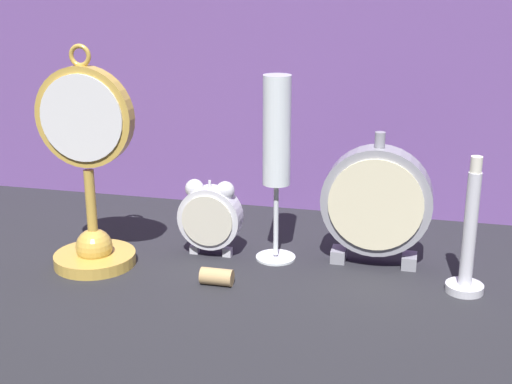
{
  "coord_description": "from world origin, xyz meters",
  "views": [
    {
      "loc": [
        0.21,
        -0.81,
        0.4
      ],
      "look_at": [
        0.0,
        0.08,
        0.1
      ],
      "focal_mm": 50.0,
      "sensor_mm": 36.0,
      "label": 1
    }
  ],
  "objects_px": {
    "pocket_watch_on_stand": "(89,183)",
    "mantel_clock_silver": "(377,202)",
    "champagne_flute": "(277,145)",
    "wine_cork": "(217,277)",
    "brass_candlestick": "(468,246)",
    "alarm_clock_twin_bell": "(210,214)"
  },
  "relations": [
    {
      "from": "pocket_watch_on_stand",
      "to": "wine_cork",
      "type": "xyz_separation_m",
      "value": [
        0.18,
        -0.02,
        -0.11
      ]
    },
    {
      "from": "alarm_clock_twin_bell",
      "to": "wine_cork",
      "type": "bearing_deg",
      "value": -68.63
    },
    {
      "from": "mantel_clock_silver",
      "to": "wine_cork",
      "type": "xyz_separation_m",
      "value": [
        -0.19,
        -0.11,
        -0.08
      ]
    },
    {
      "from": "pocket_watch_on_stand",
      "to": "mantel_clock_silver",
      "type": "distance_m",
      "value": 0.39
    },
    {
      "from": "alarm_clock_twin_bell",
      "to": "brass_candlestick",
      "type": "height_order",
      "value": "brass_candlestick"
    },
    {
      "from": "pocket_watch_on_stand",
      "to": "mantel_clock_silver",
      "type": "xyz_separation_m",
      "value": [
        0.37,
        0.09,
        -0.03
      ]
    },
    {
      "from": "brass_candlestick",
      "to": "wine_cork",
      "type": "bearing_deg",
      "value": -170.15
    },
    {
      "from": "pocket_watch_on_stand",
      "to": "wine_cork",
      "type": "bearing_deg",
      "value": -7.26
    },
    {
      "from": "champagne_flute",
      "to": "wine_cork",
      "type": "distance_m",
      "value": 0.19
    },
    {
      "from": "pocket_watch_on_stand",
      "to": "brass_candlestick",
      "type": "relative_size",
      "value": 1.7
    },
    {
      "from": "mantel_clock_silver",
      "to": "pocket_watch_on_stand",
      "type": "bearing_deg",
      "value": -166.35
    },
    {
      "from": "champagne_flute",
      "to": "wine_cork",
      "type": "relative_size",
      "value": 6.16
    },
    {
      "from": "wine_cork",
      "to": "champagne_flute",
      "type": "bearing_deg",
      "value": 61.19
    },
    {
      "from": "alarm_clock_twin_bell",
      "to": "mantel_clock_silver",
      "type": "height_order",
      "value": "mantel_clock_silver"
    },
    {
      "from": "champagne_flute",
      "to": "brass_candlestick",
      "type": "xyz_separation_m",
      "value": [
        0.26,
        -0.05,
        -0.1
      ]
    },
    {
      "from": "pocket_watch_on_stand",
      "to": "brass_candlestick",
      "type": "distance_m",
      "value": 0.5
    },
    {
      "from": "mantel_clock_silver",
      "to": "champagne_flute",
      "type": "height_order",
      "value": "champagne_flute"
    },
    {
      "from": "mantel_clock_silver",
      "to": "champagne_flute",
      "type": "bearing_deg",
      "value": -174.95
    },
    {
      "from": "pocket_watch_on_stand",
      "to": "alarm_clock_twin_bell",
      "type": "xyz_separation_m",
      "value": [
        0.15,
        0.07,
        -0.06
      ]
    },
    {
      "from": "pocket_watch_on_stand",
      "to": "wine_cork",
      "type": "distance_m",
      "value": 0.21
    },
    {
      "from": "champagne_flute",
      "to": "brass_candlestick",
      "type": "relative_size",
      "value": 1.46
    },
    {
      "from": "champagne_flute",
      "to": "alarm_clock_twin_bell",
      "type": "bearing_deg",
      "value": -174.84
    }
  ]
}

